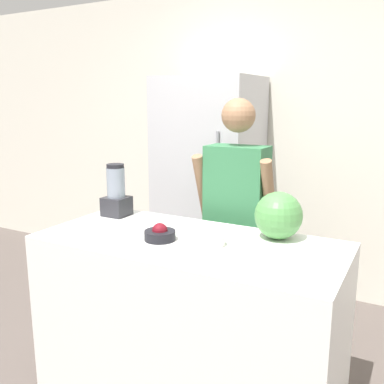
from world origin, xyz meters
The scene contains 9 objects.
wall_back centered at (0.00, 2.08, 1.30)m, with size 8.00×0.06×2.60m.
counter_island centered at (0.00, 0.37, 0.46)m, with size 1.62×0.75×0.92m.
refrigerator centered at (-0.53, 1.70, 0.92)m, with size 0.79×0.68×1.83m.
person centered at (0.01, 1.01, 0.85)m, with size 0.53×0.26×1.66m.
cutting_board centered at (0.43, 0.58, 0.93)m, with size 0.34×0.24×0.01m.
watermelon centered at (0.42, 0.57, 1.06)m, with size 0.25×0.25×0.25m.
bowl_cherries centered at (-0.13, 0.30, 0.95)m, with size 0.16×0.16×0.09m.
bowl_cream centered at (0.13, 0.34, 0.95)m, with size 0.16×0.16×0.09m.
blender centered at (-0.64, 0.58, 1.06)m, with size 0.15×0.15×0.33m.
Camera 1 is at (1.04, -1.51, 1.64)m, focal length 40.00 mm.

